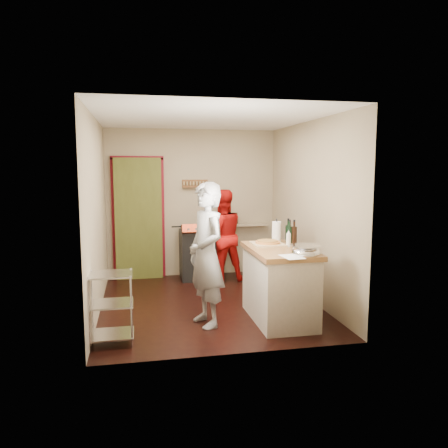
% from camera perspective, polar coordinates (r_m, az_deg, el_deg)
% --- Properties ---
extents(floor, '(3.50, 3.50, 0.00)m').
position_cam_1_polar(floor, '(6.36, -2.05, -10.30)').
color(floor, black).
rests_on(floor, ground).
extents(back_wall, '(3.00, 0.44, 2.60)m').
position_cam_1_polar(back_wall, '(7.82, -8.85, 1.41)').
color(back_wall, tan).
rests_on(back_wall, ground).
extents(left_wall, '(0.04, 3.50, 2.60)m').
position_cam_1_polar(left_wall, '(6.04, -16.29, 1.08)').
color(left_wall, tan).
rests_on(left_wall, ground).
extents(right_wall, '(0.04, 3.50, 2.60)m').
position_cam_1_polar(right_wall, '(6.51, 11.05, 1.67)').
color(right_wall, tan).
rests_on(right_wall, ground).
extents(ceiling, '(3.00, 3.50, 0.02)m').
position_cam_1_polar(ceiling, '(6.10, -2.16, 13.75)').
color(ceiling, white).
rests_on(ceiling, back_wall).
extents(stove, '(0.60, 0.63, 1.00)m').
position_cam_1_polar(stove, '(7.62, -3.44, -3.85)').
color(stove, black).
rests_on(stove, ground).
extents(wire_shelving, '(0.48, 0.40, 0.80)m').
position_cam_1_polar(wire_shelving, '(5.02, -14.55, -10.16)').
color(wire_shelving, silver).
rests_on(wire_shelving, ground).
extents(island, '(0.73, 1.32, 1.24)m').
position_cam_1_polar(island, '(5.62, 7.29, -7.55)').
color(island, beige).
rests_on(island, ground).
extents(person_stripe, '(0.60, 0.74, 1.76)m').
position_cam_1_polar(person_stripe, '(5.32, -2.32, -4.02)').
color(person_stripe, '#BBBAC0').
rests_on(person_stripe, ground).
extents(person_red, '(0.83, 0.69, 1.57)m').
position_cam_1_polar(person_red, '(7.41, -0.27, -1.54)').
color(person_red, '#AA0D0B').
rests_on(person_red, ground).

